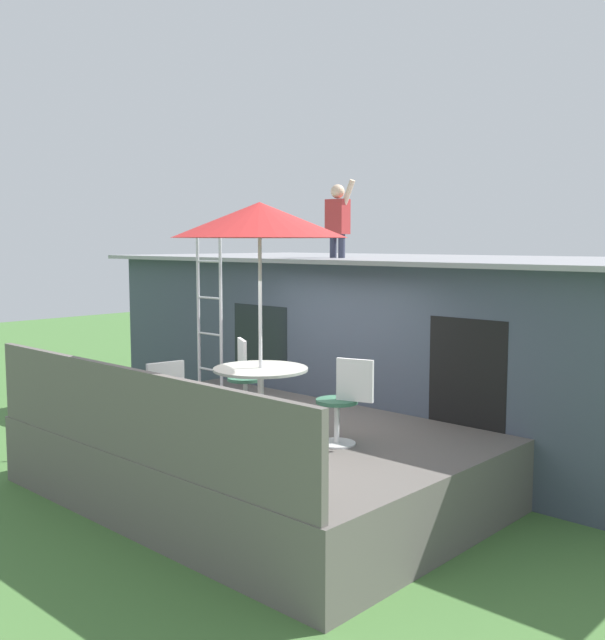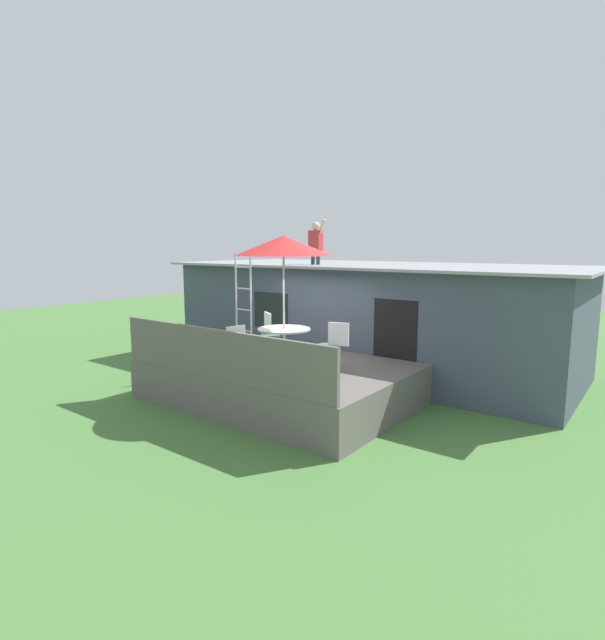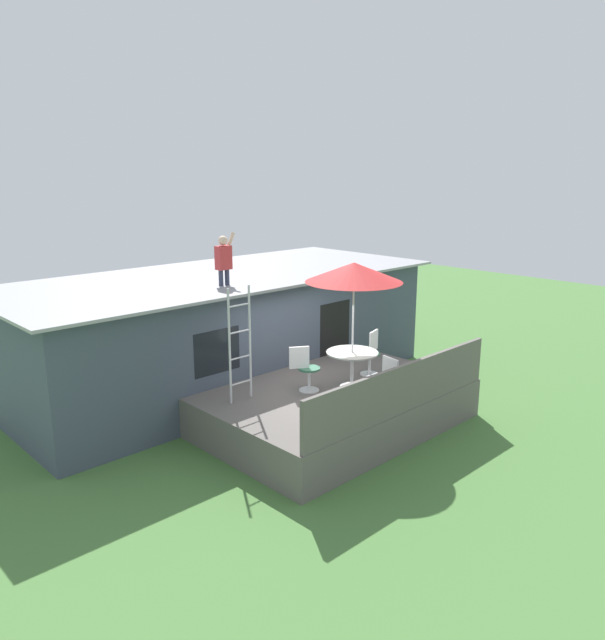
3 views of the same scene
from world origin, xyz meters
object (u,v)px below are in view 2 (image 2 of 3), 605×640
Objects in this scene: patio_umbrella at (284,246)px; patio_chair_right at (332,346)px; step_ladder at (244,299)px; patio_chair_near at (242,350)px; patio_table at (284,336)px; patio_chair_left at (270,335)px; person_figure at (316,240)px.

patio_umbrella reaches higher than patio_chair_right.
step_ladder is at bearing 154.28° from patio_umbrella.
patio_chair_near is (1.86, -1.98, -0.64)m from step_ladder.
patio_table is 1.13× the size of patio_chair_near.
step_ladder is at bearing -170.07° from patio_chair_left.
patio_chair_left is at bearing 33.45° from patio_chair_near.
patio_chair_left is (-0.81, 0.50, -0.13)m from patio_table.
patio_chair_near is (0.95, -3.63, -2.04)m from person_figure.
patio_umbrella is 2.76× the size of patio_chair_right.
step_ladder reaches higher than patio_chair_left.
patio_chair_right is (2.98, -0.70, -0.64)m from step_ladder.
patio_chair_left is 1.00× the size of patio_chair_near.
patio_chair_left is at bearing -81.43° from person_figure.
person_figure is (-1.14, 2.64, 0.15)m from patio_umbrella.
patio_umbrella is at bearing 135.00° from patio_table.
step_ladder reaches higher than patio_chair_near.
patio_umbrella is at bearing -0.00° from patio_chair_left.
patio_umbrella is 2.76× the size of patio_chair_near.
person_figure is at bearing 130.07° from patio_chair_left.
step_ladder is 1.47m from patio_chair_left.
person_figure is at bearing 61.22° from step_ladder.
patio_chair_right is 1.70m from patio_chair_near.
person_figure reaches higher than step_ladder.
patio_chair_near is (-0.18, -0.99, -0.13)m from patio_table.
patio_chair_left is at bearing 148.50° from patio_table.
patio_umbrella is at bearing -66.71° from person_figure.
patio_chair_near is at bearing 31.57° from patio_chair_right.
step_ladder reaches higher than patio_chair_right.
step_ladder reaches higher than patio_table.
step_ladder is 2.39× the size of patio_chair_near.
person_figure is 4.27m from patio_chair_near.
patio_chair_near is at bearing -35.61° from patio_chair_left.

